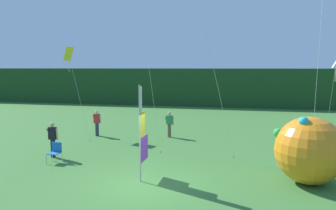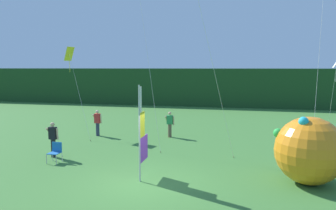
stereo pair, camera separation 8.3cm
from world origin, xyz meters
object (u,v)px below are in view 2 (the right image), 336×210
Objects in this scene: person_far_left at (98,122)px; folding_chair at (55,151)px; person_mid_field at (170,124)px; kite_white_diamond_0 at (336,67)px; kite_yellow_diamond_1 at (70,57)px; banner_flag at (142,134)px; inflatable_balloon at (309,150)px; person_near_banner at (53,139)px.

folding_chair is (0.63, -5.70, -0.35)m from person_far_left.
person_mid_field is 4.53m from person_far_left.
kite_white_diamond_0 is 15.71m from kite_yellow_diamond_1.
person_mid_field is at bearing 8.04° from person_far_left.
kite_yellow_diamond_1 reaches higher than person_mid_field.
person_far_left is at bearing -178.05° from kite_white_diamond_0.
banner_flag is at bearing -85.24° from person_mid_field.
banner_flag is 2.24× the size of person_far_left.
folding_chair is at bearing 178.02° from inflatable_balloon.
kite_white_diamond_0 is at bearing 21.89° from person_near_banner.
banner_flag reaches higher than person_mid_field.
banner_flag is 4.81m from folding_chair.
kite_yellow_diamond_1 is (-2.16, 5.60, 4.02)m from person_near_banner.
person_far_left is 1.82× the size of folding_chair.
folding_chair is (0.56, -0.72, -0.38)m from person_near_banner.
inflatable_balloon is 15.33m from kite_yellow_diamond_1.
person_mid_field is 7.74m from kite_yellow_diamond_1.
person_far_left is 14.04m from kite_white_diamond_0.
person_far_left is 0.33× the size of kite_white_diamond_0.
person_near_banner is 0.99m from folding_chair.
person_far_left is at bearing -16.49° from kite_yellow_diamond_1.
person_near_banner is 14.98m from kite_white_diamond_0.
kite_yellow_diamond_1 is (-15.70, 0.16, 0.63)m from kite_white_diamond_0.
banner_flag reaches higher than person_near_banner.
banner_flag is at bearing -53.55° from person_far_left.
person_mid_field is at bearing 135.14° from inflatable_balloon.
kite_yellow_diamond_1 is at bearing 179.43° from kite_white_diamond_0.
kite_yellow_diamond_1 is (-2.09, 0.62, 4.05)m from person_far_left.
person_mid_field is at bearing 0.12° from kite_yellow_diamond_1.
kite_white_diamond_0 is (13.61, 0.46, 3.42)m from person_far_left.
person_mid_field is at bearing 51.79° from person_near_banner.
kite_yellow_diamond_1 is at bearing 163.51° from person_far_left.
person_mid_field is 1.76× the size of folding_chair.
kite_white_diamond_0 is (9.12, -0.17, 3.45)m from person_mid_field.
kite_yellow_diamond_1 reaches higher than person_near_banner.
folding_chair is at bearing -121.36° from person_mid_field.
folding_chair is at bearing -154.61° from kite_white_diamond_0.
inflatable_balloon is (11.14, -1.08, 0.36)m from person_near_banner.
banner_flag reaches higher than inflatable_balloon.
kite_white_diamond_0 is (2.39, 6.53, 3.04)m from inflatable_balloon.
person_near_banner is at bearing -128.21° from person_mid_field.
person_near_banner is 1.07× the size of person_mid_field.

